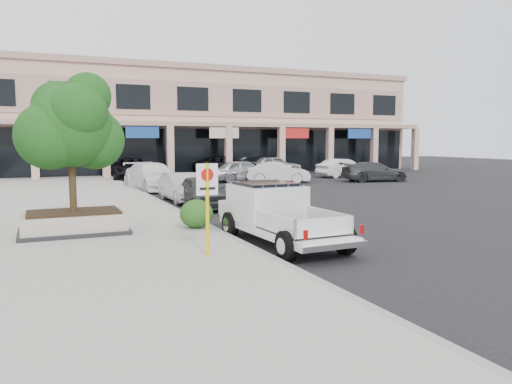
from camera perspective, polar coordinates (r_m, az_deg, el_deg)
ground at (r=14.64m, az=4.39°, el=-5.93°), size 120.00×120.00×0.00m
sidewalk at (r=18.92m, az=-19.55°, el=-3.31°), size 8.00×52.00×0.15m
curb at (r=19.58m, az=-7.93°, el=-2.72°), size 0.20×52.00×0.15m
strip_mall at (r=48.89m, az=-6.03°, el=7.99°), size 40.55×12.43×9.50m
planter at (r=16.47m, az=-20.08°, el=-3.26°), size 3.20×2.20×0.68m
planter_tree at (r=16.44m, az=-20.01°, el=7.00°), size 2.90×2.55×4.00m
no_parking_sign at (r=12.34m, az=-5.59°, el=-0.50°), size 0.55×0.09×2.30m
hedge at (r=16.38m, az=-6.83°, el=-2.49°), size 1.10×0.99×0.93m
pickup_truck at (r=14.43m, az=2.99°, el=-2.59°), size 2.27×5.60×1.74m
curb_car_a at (r=22.29m, az=-6.11°, el=0.03°), size 1.73×4.22×1.43m
curb_car_b at (r=24.60m, az=-8.34°, el=0.52°), size 1.56×4.27×1.40m
curb_car_c at (r=30.73m, az=-11.73°, el=1.76°), size 3.06×5.91×1.64m
curb_car_d at (r=38.82m, az=-13.98°, el=2.58°), size 3.52×6.27×1.66m
lot_car_a at (r=35.85m, az=-1.38°, el=2.44°), size 4.86×2.39×1.59m
lot_car_b at (r=35.24m, az=2.56°, el=2.26°), size 4.68×3.15×1.46m
lot_car_c at (r=37.33m, az=13.38°, el=2.28°), size 5.13×2.75×1.41m
lot_car_d at (r=42.97m, az=-3.23°, el=3.05°), size 6.19×3.40×1.64m
lot_car_e at (r=43.80m, az=2.19°, el=3.10°), size 4.92×2.41×1.62m
lot_car_f at (r=40.99m, az=9.90°, el=2.72°), size 4.65×2.15×1.48m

